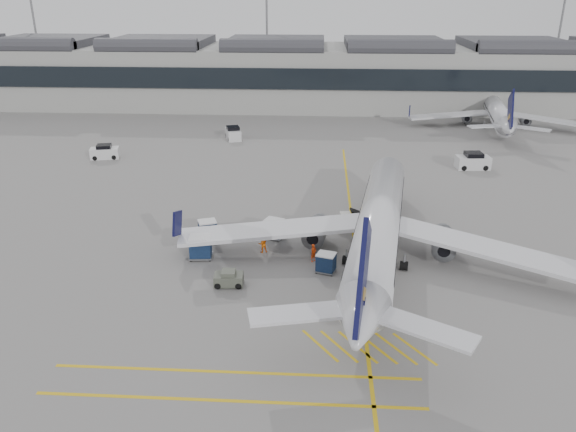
# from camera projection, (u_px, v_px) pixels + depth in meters

# --- Properties ---
(ground) EXTENTS (220.00, 220.00, 0.00)m
(ground) POSITION_uv_depth(u_px,v_px,m) (229.00, 288.00, 42.81)
(ground) COLOR gray
(ground) RESTS_ON ground
(terminal) EXTENTS (200.00, 20.45, 12.40)m
(terminal) POSITION_uv_depth(u_px,v_px,m) (287.00, 73.00, 106.93)
(terminal) COLOR #9E9E99
(terminal) RESTS_ON ground
(light_masts) EXTENTS (113.00, 0.60, 25.45)m
(light_masts) POSITION_uv_depth(u_px,v_px,m) (283.00, 22.00, 116.86)
(light_masts) COLOR slate
(light_masts) RESTS_ON ground
(apron_markings) EXTENTS (0.25, 60.00, 0.01)m
(apron_markings) POSITION_uv_depth(u_px,v_px,m) (354.00, 237.00, 51.50)
(apron_markings) COLOR gold
(apron_markings) RESTS_ON ground
(airliner_main) EXTENTS (33.43, 36.79, 9.83)m
(airliner_main) POSITION_uv_depth(u_px,v_px,m) (378.00, 227.00, 46.47)
(airliner_main) COLOR silver
(airliner_main) RESTS_ON ground
(airliner_far) EXTENTS (28.29, 31.14, 8.32)m
(airliner_far) POSITION_uv_depth(u_px,v_px,m) (497.00, 112.00, 91.02)
(airliner_far) COLOR silver
(airliner_far) RESTS_ON ground
(belt_loader) EXTENTS (5.02, 2.02, 2.02)m
(belt_loader) POSITION_uv_depth(u_px,v_px,m) (356.00, 224.00, 52.98)
(belt_loader) COLOR silver
(belt_loader) RESTS_ON ground
(baggage_cart_a) EXTENTS (1.84, 1.66, 1.62)m
(baggage_cart_a) POSITION_uv_depth(u_px,v_px,m) (326.00, 262.00, 44.91)
(baggage_cart_a) COLOR gray
(baggage_cart_a) RESTS_ON ground
(baggage_cart_b) EXTENTS (2.12, 1.95, 1.81)m
(baggage_cart_b) POSITION_uv_depth(u_px,v_px,m) (274.00, 228.00, 50.97)
(baggage_cart_b) COLOR gray
(baggage_cart_b) RESTS_ON ground
(baggage_cart_c) EXTENTS (2.06, 1.76, 2.02)m
(baggage_cart_c) POSITION_uv_depth(u_px,v_px,m) (200.00, 246.00, 47.14)
(baggage_cart_c) COLOR gray
(baggage_cart_c) RESTS_ON ground
(baggage_cart_d) EXTENTS (2.06, 1.89, 1.77)m
(baggage_cart_d) POSITION_uv_depth(u_px,v_px,m) (208.00, 229.00, 50.80)
(baggage_cart_d) COLOR gray
(baggage_cart_d) RESTS_ON ground
(ramp_agent_a) EXTENTS (0.66, 0.68, 1.56)m
(ramp_agent_a) POSITION_uv_depth(u_px,v_px,m) (313.00, 253.00, 46.70)
(ramp_agent_a) COLOR #EB3C0C
(ramp_agent_a) RESTS_ON ground
(ramp_agent_b) EXTENTS (0.93, 0.82, 1.61)m
(ramp_agent_b) POSITION_uv_depth(u_px,v_px,m) (263.00, 244.00, 48.31)
(ramp_agent_b) COLOR orange
(ramp_agent_b) RESTS_ON ground
(pushback_tug) EXTENTS (2.27, 1.47, 1.23)m
(pushback_tug) POSITION_uv_depth(u_px,v_px,m) (229.00, 279.00, 43.04)
(pushback_tug) COLOR #4D5245
(pushback_tug) RESTS_ON ground
(safety_cone_nose) EXTENTS (0.36, 0.36, 0.50)m
(safety_cone_nose) POSITION_uv_depth(u_px,v_px,m) (376.00, 203.00, 58.86)
(safety_cone_nose) COLOR #F24C0A
(safety_cone_nose) RESTS_ON ground
(safety_cone_engine) EXTENTS (0.35, 0.35, 0.49)m
(safety_cone_engine) POSITION_uv_depth(u_px,v_px,m) (390.00, 261.00, 46.45)
(safety_cone_engine) COLOR #F24C0A
(safety_cone_engine) RESTS_ON ground
(service_van_left) EXTENTS (3.98, 2.59, 1.88)m
(service_van_left) POSITION_uv_depth(u_px,v_px,m) (105.00, 152.00, 74.89)
(service_van_left) COLOR silver
(service_van_left) RESTS_ON ground
(service_van_mid) EXTENTS (2.96, 4.21, 1.96)m
(service_van_mid) POSITION_uv_depth(u_px,v_px,m) (233.00, 134.00, 84.28)
(service_van_mid) COLOR silver
(service_van_mid) RESTS_ON ground
(service_van_right) EXTENTS (4.25, 2.39, 2.10)m
(service_van_right) POSITION_uv_depth(u_px,v_px,m) (473.00, 161.00, 70.62)
(service_van_right) COLOR silver
(service_van_right) RESTS_ON ground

